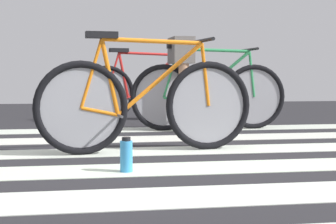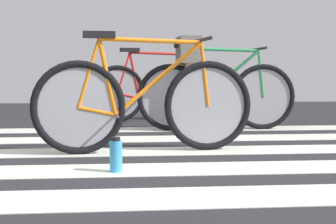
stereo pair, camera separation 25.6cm
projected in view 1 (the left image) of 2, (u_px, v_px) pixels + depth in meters
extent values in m
cube|color=#242427|center=(174.00, 161.00, 3.62)|extent=(18.00, 14.00, 0.02)
cube|color=silver|center=(232.00, 195.00, 2.58)|extent=(5.20, 0.44, 0.00)
cube|color=beige|center=(187.00, 168.00, 3.30)|extent=(5.20, 0.44, 0.00)
cube|color=silver|center=(183.00, 150.00, 4.06)|extent=(5.20, 0.44, 0.00)
cube|color=beige|center=(141.00, 139.00, 4.76)|extent=(5.20, 0.44, 0.00)
cube|color=beige|center=(147.00, 130.00, 5.56)|extent=(5.20, 0.44, 0.00)
torus|color=black|center=(81.00, 108.00, 3.82)|extent=(0.72, 0.14, 0.72)
torus|color=black|center=(209.00, 106.00, 4.09)|extent=(0.72, 0.14, 0.72)
cylinder|color=gray|center=(81.00, 108.00, 3.82)|extent=(0.60, 0.08, 0.61)
cylinder|color=gray|center=(209.00, 106.00, 4.09)|extent=(0.60, 0.08, 0.61)
cylinder|color=orange|center=(153.00, 41.00, 3.93)|extent=(0.80, 0.13, 0.05)
cylinder|color=orange|center=(161.00, 79.00, 3.97)|extent=(0.70, 0.12, 0.59)
cylinder|color=orange|center=(110.00, 77.00, 3.86)|extent=(0.16, 0.05, 0.59)
cylinder|color=orange|center=(100.00, 112.00, 3.86)|extent=(0.29, 0.06, 0.09)
cylinder|color=orange|center=(92.00, 73.00, 3.82)|extent=(0.19, 0.05, 0.53)
cylinder|color=orange|center=(205.00, 75.00, 4.06)|extent=(0.09, 0.04, 0.50)
cube|color=black|center=(102.00, 35.00, 3.82)|extent=(0.25, 0.12, 0.05)
cylinder|color=black|center=(202.00, 41.00, 4.03)|extent=(0.09, 0.52, 0.03)
cylinder|color=#4C4C51|center=(118.00, 115.00, 3.90)|extent=(0.06, 0.34, 0.02)
torus|color=black|center=(164.00, 98.00, 5.43)|extent=(0.72, 0.08, 0.72)
torus|color=black|center=(254.00, 97.00, 5.62)|extent=(0.72, 0.08, 0.72)
cylinder|color=gray|center=(164.00, 98.00, 5.43)|extent=(0.61, 0.02, 0.61)
cylinder|color=gray|center=(254.00, 97.00, 5.62)|extent=(0.61, 0.02, 0.61)
cylinder|color=#2D884F|center=(214.00, 50.00, 5.49)|extent=(0.80, 0.06, 0.05)
cylinder|color=#2D884F|center=(219.00, 77.00, 5.53)|extent=(0.70, 0.05, 0.59)
cylinder|color=#2D884F|center=(184.00, 76.00, 5.45)|extent=(0.15, 0.04, 0.59)
cylinder|color=#2D884F|center=(176.00, 100.00, 5.46)|extent=(0.29, 0.04, 0.09)
cylinder|color=#2D884F|center=(171.00, 73.00, 5.43)|extent=(0.19, 0.03, 0.53)
cylinder|color=#2D884F|center=(252.00, 74.00, 5.59)|extent=(0.09, 0.03, 0.50)
cube|color=black|center=(178.00, 46.00, 5.42)|extent=(0.24, 0.10, 0.05)
cylinder|color=black|center=(249.00, 50.00, 5.57)|extent=(0.04, 0.52, 0.03)
cylinder|color=#4C4C51|center=(189.00, 103.00, 5.49)|extent=(0.03, 0.34, 0.02)
cylinder|color=#A87A5B|center=(178.00, 83.00, 5.59)|extent=(0.11, 0.11, 0.91)
cylinder|color=#A87A5B|center=(184.00, 84.00, 5.32)|extent=(0.11, 0.11, 0.91)
cube|color=#605A57|center=(181.00, 50.00, 5.43)|extent=(0.23, 0.42, 0.28)
cube|color=#27502E|center=(184.00, 126.00, 5.64)|extent=(0.26, 0.11, 0.07)
cube|color=#27502E|center=(190.00, 128.00, 5.37)|extent=(0.26, 0.11, 0.07)
torus|color=black|center=(107.00, 94.00, 6.37)|extent=(0.71, 0.20, 0.72)
torus|color=black|center=(182.00, 93.00, 6.73)|extent=(0.71, 0.20, 0.72)
cylinder|color=gray|center=(107.00, 94.00, 6.37)|extent=(0.60, 0.13, 0.61)
cylinder|color=gray|center=(182.00, 93.00, 6.73)|extent=(0.60, 0.13, 0.61)
cylinder|color=red|center=(149.00, 54.00, 6.53)|extent=(0.79, 0.20, 0.05)
cylinder|color=red|center=(153.00, 76.00, 6.57)|extent=(0.69, 0.18, 0.59)
cylinder|color=red|center=(124.00, 76.00, 6.43)|extent=(0.16, 0.07, 0.59)
cylinder|color=red|center=(118.00, 96.00, 6.42)|extent=(0.29, 0.09, 0.09)
cylinder|color=red|center=(113.00, 73.00, 6.38)|extent=(0.19, 0.06, 0.53)
cylinder|color=red|center=(180.00, 74.00, 6.70)|extent=(0.09, 0.05, 0.50)
cube|color=black|center=(119.00, 50.00, 6.39)|extent=(0.25, 0.14, 0.05)
cylinder|color=black|center=(178.00, 53.00, 6.67)|extent=(0.14, 0.51, 0.03)
cylinder|color=#4C4C51|center=(128.00, 98.00, 6.48)|extent=(0.09, 0.34, 0.02)
cylinder|color=#3795D7|center=(126.00, 157.00, 3.17)|extent=(0.08, 0.08, 0.20)
cylinder|color=black|center=(126.00, 139.00, 3.16)|extent=(0.05, 0.05, 0.02)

